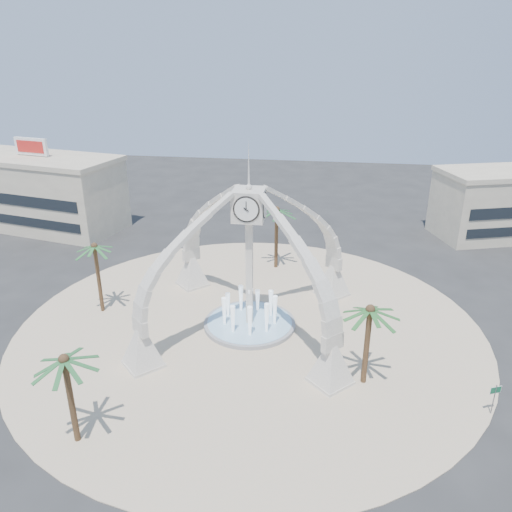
# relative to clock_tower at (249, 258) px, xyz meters

# --- Properties ---
(ground) EXTENTS (140.00, 140.00, 0.00)m
(ground) POSITION_rel_clock_tower_xyz_m (0.00, 0.00, -6.49)
(ground) COLOR #282828
(ground) RESTS_ON ground
(plaza) EXTENTS (40.00, 40.00, 0.06)m
(plaza) POSITION_rel_clock_tower_xyz_m (0.00, 0.00, -6.46)
(plaza) COLOR tan
(plaza) RESTS_ON ground
(clock_tower) EXTENTS (17.94, 17.94, 16.30)m
(clock_tower) POSITION_rel_clock_tower_xyz_m (0.00, 0.00, 0.00)
(clock_tower) COLOR silver
(clock_tower) RESTS_ON ground
(fountain) EXTENTS (8.00, 8.00, 3.62)m
(fountain) POSITION_rel_clock_tower_xyz_m (0.00, 0.00, -6.20)
(fountain) COLOR #939396
(fountain) RESTS_ON ground
(building_nw) EXTENTS (23.75, 13.73, 11.90)m
(building_nw) POSITION_rel_clock_tower_xyz_m (-32.00, 22.00, -1.66)
(building_nw) COLOR beige
(building_nw) RESTS_ON ground
(palm_east) EXTENTS (4.39, 4.39, 6.82)m
(palm_east) POSITION_rel_clock_tower_xyz_m (9.47, -6.64, -0.56)
(palm_east) COLOR brown
(palm_east) RESTS_ON ground
(palm_west) EXTENTS (3.79, 3.79, 7.16)m
(palm_west) POSITION_rel_clock_tower_xyz_m (-13.88, 0.60, -0.14)
(palm_west) COLOR brown
(palm_west) RESTS_ON ground
(palm_north) EXTENTS (5.38, 5.38, 7.47)m
(palm_north) POSITION_rel_clock_tower_xyz_m (0.84, 12.90, 0.08)
(palm_north) COLOR brown
(palm_north) RESTS_ON ground
(palm_south) EXTENTS (4.18, 4.18, 6.72)m
(palm_south) POSITION_rel_clock_tower_xyz_m (-8.33, -15.23, -0.61)
(palm_south) COLOR brown
(palm_south) RESTS_ON ground
(street_sign) EXTENTS (0.79, 0.36, 2.32)m
(street_sign) POSITION_rel_clock_tower_xyz_m (17.70, -8.87, -4.83)
(street_sign) COLOR slate
(street_sign) RESTS_ON ground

